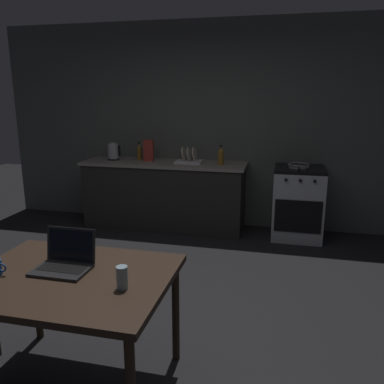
{
  "coord_description": "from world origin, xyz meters",
  "views": [
    {
      "loc": [
        1.02,
        -2.73,
        1.75
      ],
      "look_at": [
        0.23,
        0.6,
        0.9
      ],
      "focal_mm": 36.9,
      "sensor_mm": 36.0,
      "label": 1
    }
  ],
  "objects_px": {
    "dining_table": "(70,287)",
    "bottle": "(221,156)",
    "drinking_glass": "(122,278)",
    "bottle_b": "(139,152)",
    "frying_pan": "(299,166)",
    "stove_oven": "(298,203)",
    "dish_rack": "(189,159)",
    "laptop": "(65,262)",
    "electric_kettle": "(113,152)",
    "cereal_box": "(148,150)"
  },
  "relations": [
    {
      "from": "dining_table",
      "to": "bottle",
      "type": "relative_size",
      "value": 4.68
    },
    {
      "from": "drinking_glass",
      "to": "bottle_b",
      "type": "height_order",
      "value": "bottle_b"
    },
    {
      "from": "frying_pan",
      "to": "bottle_b",
      "type": "xyz_separation_m",
      "value": [
        -2.08,
        0.11,
        0.09
      ]
    },
    {
      "from": "stove_oven",
      "to": "drinking_glass",
      "type": "relative_size",
      "value": 7.02
    },
    {
      "from": "stove_oven",
      "to": "frying_pan",
      "type": "bearing_deg",
      "value": -127.88
    },
    {
      "from": "dish_rack",
      "to": "bottle",
      "type": "bearing_deg",
      "value": -6.78
    },
    {
      "from": "laptop",
      "to": "bottle_b",
      "type": "height_order",
      "value": "bottle_b"
    },
    {
      "from": "dining_table",
      "to": "drinking_glass",
      "type": "distance_m",
      "value": 0.39
    },
    {
      "from": "bottle_b",
      "to": "dining_table",
      "type": "bearing_deg",
      "value": -76.72
    },
    {
      "from": "stove_oven",
      "to": "bottle",
      "type": "relative_size",
      "value": 3.57
    },
    {
      "from": "dining_table",
      "to": "laptop",
      "type": "bearing_deg",
      "value": 132.58
    },
    {
      "from": "bottle_b",
      "to": "electric_kettle",
      "type": "bearing_deg",
      "value": -166.81
    },
    {
      "from": "dining_table",
      "to": "laptop",
      "type": "height_order",
      "value": "laptop"
    },
    {
      "from": "electric_kettle",
      "to": "stove_oven",
      "type": "bearing_deg",
      "value": -0.06
    },
    {
      "from": "stove_oven",
      "to": "dish_rack",
      "type": "height_order",
      "value": "dish_rack"
    },
    {
      "from": "cereal_box",
      "to": "frying_pan",
      "type": "bearing_deg",
      "value": -1.43
    },
    {
      "from": "frying_pan",
      "to": "bottle_b",
      "type": "distance_m",
      "value": 2.09
    },
    {
      "from": "stove_oven",
      "to": "cereal_box",
      "type": "bearing_deg",
      "value": 179.34
    },
    {
      "from": "drinking_glass",
      "to": "bottle_b",
      "type": "relative_size",
      "value": 0.53
    },
    {
      "from": "frying_pan",
      "to": "cereal_box",
      "type": "height_order",
      "value": "cereal_box"
    },
    {
      "from": "frying_pan",
      "to": "drinking_glass",
      "type": "relative_size",
      "value": 3.41
    },
    {
      "from": "stove_oven",
      "to": "drinking_glass",
      "type": "xyz_separation_m",
      "value": [
        -1.0,
        -3.11,
        0.36
      ]
    },
    {
      "from": "dish_rack",
      "to": "bottle_b",
      "type": "bearing_deg",
      "value": 173.56
    },
    {
      "from": "laptop",
      "to": "electric_kettle",
      "type": "bearing_deg",
      "value": 105.18
    },
    {
      "from": "stove_oven",
      "to": "cereal_box",
      "type": "relative_size",
      "value": 3.17
    },
    {
      "from": "laptop",
      "to": "dish_rack",
      "type": "height_order",
      "value": "dish_rack"
    },
    {
      "from": "stove_oven",
      "to": "cereal_box",
      "type": "xyz_separation_m",
      "value": [
        -1.95,
        0.02,
        0.59
      ]
    },
    {
      "from": "drinking_glass",
      "to": "bottle",
      "type": "bearing_deg",
      "value": 89.4
    },
    {
      "from": "drinking_glass",
      "to": "cereal_box",
      "type": "xyz_separation_m",
      "value": [
        -0.95,
        3.13,
        0.23
      ]
    },
    {
      "from": "bottle",
      "to": "frying_pan",
      "type": "relative_size",
      "value": 0.58
    },
    {
      "from": "stove_oven",
      "to": "bottle_b",
      "type": "distance_m",
      "value": 2.17
    },
    {
      "from": "dining_table",
      "to": "drinking_glass",
      "type": "bearing_deg",
      "value": -11.62
    },
    {
      "from": "bottle",
      "to": "cereal_box",
      "type": "bearing_deg",
      "value": 175.91
    },
    {
      "from": "laptop",
      "to": "cereal_box",
      "type": "height_order",
      "value": "cereal_box"
    },
    {
      "from": "dining_table",
      "to": "electric_kettle",
      "type": "xyz_separation_m",
      "value": [
        -1.08,
        3.03,
        0.33
      ]
    },
    {
      "from": "dining_table",
      "to": "frying_pan",
      "type": "relative_size",
      "value": 2.7
    },
    {
      "from": "dining_table",
      "to": "bottle_b",
      "type": "height_order",
      "value": "bottle_b"
    },
    {
      "from": "dining_table",
      "to": "dish_rack",
      "type": "xyz_separation_m",
      "value": [
        -0.03,
        3.03,
        0.27
      ]
    },
    {
      "from": "electric_kettle",
      "to": "dish_rack",
      "type": "xyz_separation_m",
      "value": [
        1.05,
        0.0,
        -0.06
      ]
    },
    {
      "from": "frying_pan",
      "to": "bottle_b",
      "type": "height_order",
      "value": "bottle_b"
    },
    {
      "from": "dish_rack",
      "to": "electric_kettle",
      "type": "bearing_deg",
      "value": 180.0
    },
    {
      "from": "drinking_glass",
      "to": "cereal_box",
      "type": "relative_size",
      "value": 0.45
    },
    {
      "from": "dining_table",
      "to": "bottle_b",
      "type": "bearing_deg",
      "value": 103.28
    },
    {
      "from": "bottle_b",
      "to": "frying_pan",
      "type": "bearing_deg",
      "value": -2.98
    },
    {
      "from": "stove_oven",
      "to": "bottle_b",
      "type": "height_order",
      "value": "bottle_b"
    },
    {
      "from": "laptop",
      "to": "dish_rack",
      "type": "relative_size",
      "value": 0.94
    },
    {
      "from": "frying_pan",
      "to": "drinking_glass",
      "type": "xyz_separation_m",
      "value": [
        -0.98,
        -3.08,
        -0.11
      ]
    },
    {
      "from": "electric_kettle",
      "to": "cereal_box",
      "type": "xyz_separation_m",
      "value": [
        0.49,
        0.02,
        0.03
      ]
    },
    {
      "from": "electric_kettle",
      "to": "bottle_b",
      "type": "xyz_separation_m",
      "value": [
        0.34,
        0.08,
        0.0
      ]
    },
    {
      "from": "laptop",
      "to": "electric_kettle",
      "type": "distance_m",
      "value": 3.13
    }
  ]
}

